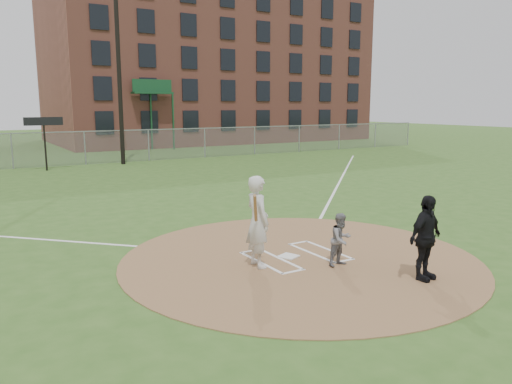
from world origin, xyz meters
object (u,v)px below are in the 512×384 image
home_plate (288,256)px  catcher (341,240)px  umpire (426,238)px  batter_at_plate (258,221)px

home_plate → catcher: catcher is taller
catcher → home_plate: bearing=111.3°
home_plate → umpire: bearing=-61.0°
catcher → batter_at_plate: batter_at_plate is taller
home_plate → umpire: (1.51, -2.72, 0.87)m
batter_at_plate → home_plate: bearing=11.5°
home_plate → batter_at_plate: 1.43m
catcher → umpire: (0.87, -1.59, 0.29)m
home_plate → catcher: 1.42m
catcher → batter_at_plate: (-1.62, 0.93, 0.43)m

